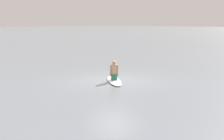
{
  "coord_description": "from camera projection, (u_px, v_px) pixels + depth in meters",
  "views": [
    {
      "loc": [
        10.4,
        -10.9,
        2.96
      ],
      "look_at": [
        0.18,
        -0.32,
        0.6
      ],
      "focal_mm": 47.27,
      "sensor_mm": 36.0,
      "label": 1
    }
  ],
  "objects": [
    {
      "name": "surfboard",
      "position": [
        114.0,
        81.0,
        15.02
      ],
      "size": [
        2.57,
        2.22,
        0.09
      ],
      "primitive_type": "ellipsoid",
      "rotation": [
        0.0,
        0.0,
        2.47
      ],
      "color": "white",
      "rests_on": "ground"
    },
    {
      "name": "person_paddler",
      "position": [
        114.0,
        71.0,
        14.94
      ],
      "size": [
        0.42,
        0.41,
        0.99
      ],
      "rotation": [
        0.0,
        0.0,
        2.47
      ],
      "color": "#26664C",
      "rests_on": "surfboard"
    },
    {
      "name": "ground_plane",
      "position": [
        114.0,
        80.0,
        15.34
      ],
      "size": [
        400.0,
        400.0,
        0.0
      ],
      "primitive_type": "plane",
      "color": "gray"
    }
  ]
}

